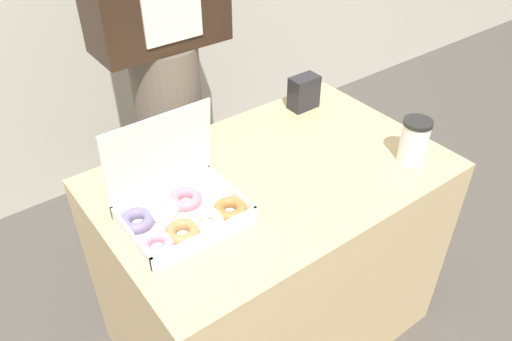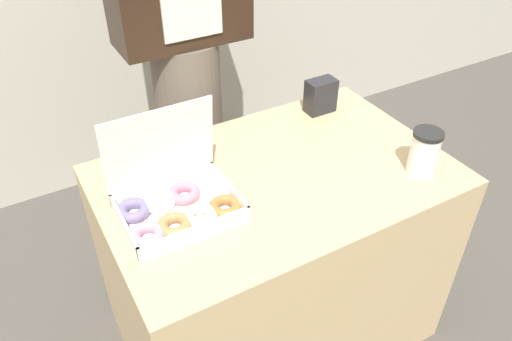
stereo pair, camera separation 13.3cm
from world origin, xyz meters
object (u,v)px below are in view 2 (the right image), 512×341
(coffee_cup, at_px, (424,152))
(person_customer, at_px, (182,34))
(donut_box, at_px, (174,202))
(napkin_holder, at_px, (321,96))

(coffee_cup, relative_size, person_customer, 0.08)
(donut_box, height_order, person_customer, person_customer)
(napkin_holder, bearing_deg, donut_box, -158.75)
(napkin_holder, distance_m, person_customer, 0.51)
(coffee_cup, relative_size, napkin_holder, 1.18)
(coffee_cup, bearing_deg, donut_box, 165.08)
(donut_box, xyz_separation_m, napkin_holder, (0.63, 0.24, 0.02))
(donut_box, height_order, coffee_cup, donut_box)
(coffee_cup, distance_m, person_customer, 0.88)
(napkin_holder, bearing_deg, coffee_cup, -83.41)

